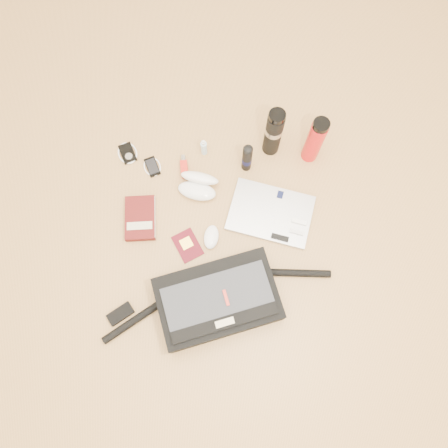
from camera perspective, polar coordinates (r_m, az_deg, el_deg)
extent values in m
plane|color=#A87B46|center=(1.94, 0.25, -3.10)|extent=(4.00, 4.00, 0.00)
cube|color=black|center=(1.83, -0.82, -9.87)|extent=(0.54, 0.39, 0.12)
cube|color=#2B2D33|center=(1.77, -0.75, -9.93)|extent=(0.47, 0.30, 0.01)
cube|color=black|center=(1.76, 0.10, -12.77)|extent=(0.43, 0.13, 0.02)
cube|color=beige|center=(1.75, 0.10, -12.76)|extent=(0.08, 0.04, 0.02)
cube|color=#AF261A|center=(1.76, 0.27, -9.62)|extent=(0.03, 0.07, 0.02)
cylinder|color=black|center=(1.90, -11.56, -12.20)|extent=(0.28, 0.18, 0.03)
cylinder|color=black|center=(1.92, 9.33, -6.34)|extent=(0.30, 0.07, 0.03)
cube|color=black|center=(1.93, -13.37, -11.35)|extent=(0.12, 0.10, 0.02)
cube|color=#A4A3A6|center=(1.98, 6.09, 1.41)|extent=(0.43, 0.36, 0.02)
cube|color=black|center=(2.00, 7.36, 3.83)|extent=(0.04, 0.04, 0.00)
cube|color=white|center=(1.97, 9.79, 0.30)|extent=(0.07, 0.04, 0.01)
cube|color=silver|center=(1.95, 9.48, -1.04)|extent=(0.06, 0.04, 0.01)
cube|color=black|center=(1.93, 7.32, -1.76)|extent=(0.08, 0.05, 0.01)
cube|color=#490E0E|center=(1.99, -10.87, 0.74)|extent=(0.14, 0.21, 0.04)
cube|color=#C2B69B|center=(1.98, -8.99, 0.85)|extent=(0.01, 0.19, 0.03)
cube|color=beige|center=(1.96, -10.97, -0.22)|extent=(0.11, 0.04, 0.00)
cube|color=#4B0710|center=(1.94, -4.78, -2.81)|extent=(0.14, 0.16, 0.01)
cube|color=gold|center=(1.94, -4.94, -2.51)|extent=(0.06, 0.06, 0.00)
ellipsoid|color=white|center=(1.93, -1.68, -1.71)|extent=(0.09, 0.12, 0.04)
ellipsoid|color=silver|center=(1.99, -3.56, 4.33)|extent=(0.20, 0.14, 0.05)
ellipsoid|color=white|center=(2.00, -3.20, 6.02)|extent=(0.20, 0.14, 0.10)
ellipsoid|color=black|center=(2.00, -4.54, 4.59)|extent=(0.05, 0.04, 0.02)
ellipsoid|color=black|center=(1.99, -2.60, 4.17)|extent=(0.05, 0.04, 0.02)
cylinder|color=black|center=(1.99, -3.58, 4.41)|extent=(0.03, 0.01, 0.01)
cube|color=black|center=(2.14, -12.48, 9.02)|extent=(0.09, 0.12, 0.01)
cylinder|color=#ACACAF|center=(2.13, -12.33, 8.65)|extent=(0.04, 0.04, 0.00)
torus|color=silver|center=(2.14, -12.49, 9.04)|extent=(0.11, 0.11, 0.01)
cube|color=black|center=(2.09, -9.35, 7.39)|extent=(0.08, 0.11, 0.01)
cube|color=black|center=(2.08, -9.37, 7.45)|extent=(0.07, 0.09, 0.00)
torus|color=white|center=(2.09, -9.35, 7.40)|extent=(0.10, 0.10, 0.01)
cube|color=red|center=(2.06, -5.23, 7.35)|extent=(0.03, 0.07, 0.03)
cube|color=#B30D00|center=(2.04, -5.14, 6.32)|extent=(0.02, 0.02, 0.02)
cylinder|color=#B5B5B7|center=(2.08, -5.33, 8.42)|extent=(0.02, 0.04, 0.02)
cylinder|color=#AAD5EC|center=(2.06, -2.64, 9.87)|extent=(0.04, 0.04, 0.09)
cylinder|color=silver|center=(2.02, -2.70, 10.53)|extent=(0.02, 0.02, 0.02)
cylinder|color=silver|center=(2.01, -2.72, 10.69)|extent=(0.01, 0.01, 0.01)
cylinder|color=black|center=(1.99, 3.03, 8.57)|extent=(0.06, 0.06, 0.18)
cylinder|color=black|center=(2.01, 3.00, 8.32)|extent=(0.06, 0.06, 0.04)
ellipsoid|color=black|center=(1.91, 3.17, 9.75)|extent=(0.06, 0.06, 0.02)
cylinder|color=black|center=(2.00, 6.45, 11.61)|extent=(0.08, 0.08, 0.27)
cylinder|color=#A0A0A2|center=(1.97, 6.56, 12.08)|extent=(0.08, 0.08, 0.03)
cylinder|color=black|center=(1.87, 6.96, 13.82)|extent=(0.08, 0.08, 0.03)
cylinder|color=red|center=(2.02, 11.70, 10.48)|extent=(0.08, 0.08, 0.27)
cylinder|color=black|center=(1.89, 12.58, 12.52)|extent=(0.07, 0.07, 0.03)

